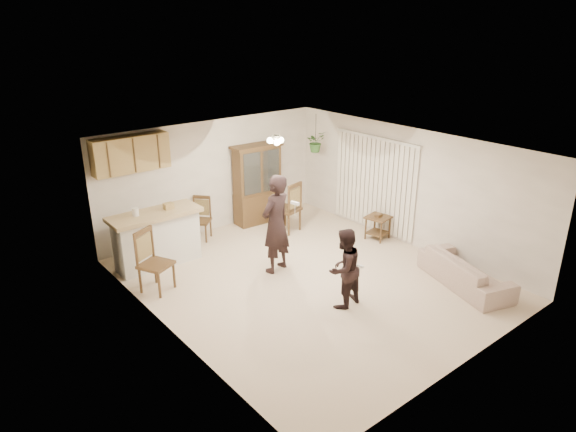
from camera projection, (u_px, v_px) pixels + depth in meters
floor at (308, 280)px, 9.54m from camera, size 6.50×6.50×0.00m
ceiling at (310, 148)px, 8.64m from camera, size 5.50×6.50×0.02m
wall_back at (213, 176)px, 11.44m from camera, size 5.50×0.02×2.50m
wall_front at (472, 286)px, 6.74m from camera, size 5.50×0.02×2.50m
wall_left at (167, 260)px, 7.47m from camera, size 0.02×6.50×2.50m
wall_right at (408, 187)px, 10.71m from camera, size 0.02×6.50×2.50m
breakfast_bar at (157, 241)px, 9.97m from camera, size 1.60×0.55×1.00m
bar_top at (155, 214)px, 9.77m from camera, size 1.75×0.70×0.08m
upper_cabinets at (131, 154)px, 9.89m from camera, size 1.50×0.34×0.70m
vertical_blinds at (374, 184)px, 11.39m from camera, size 0.06×2.30×2.10m
ceiling_fixture at (276, 140)px, 9.66m from camera, size 0.36×0.36×0.20m
hanging_plant at (316, 142)px, 11.96m from camera, size 0.43×0.37×0.48m
plant_cord at (316, 128)px, 11.85m from camera, size 0.01×0.01×0.65m
sofa at (466, 266)px, 9.23m from camera, size 1.28×2.01×0.73m
adult at (276, 227)px, 9.59m from camera, size 0.74×0.57×1.80m
child at (344, 269)px, 8.46m from camera, size 0.71×0.58×1.35m
china_hutch at (257, 185)px, 11.94m from camera, size 1.21×0.52×1.87m
side_table at (378, 227)px, 11.22m from camera, size 0.56×0.56×0.58m
chair_bar at (157, 274)px, 9.06m from camera, size 0.67×0.67×1.14m
chair_hutch_left at (201, 228)px, 11.21m from camera, size 0.59×0.59×0.95m
chair_hutch_right at (287, 217)px, 11.63m from camera, size 0.62×0.62×1.17m
controller_adult at (295, 203)px, 9.14m from camera, size 0.09×0.17×0.05m
controller_child at (360, 266)px, 8.18m from camera, size 0.05×0.12×0.04m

